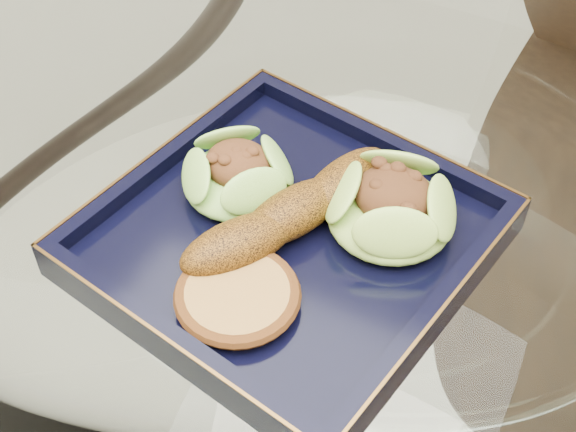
% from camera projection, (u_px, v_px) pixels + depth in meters
% --- Properties ---
extents(dining_table, '(1.13, 1.13, 0.77)m').
position_uv_depth(dining_table, '(353.00, 354.00, 0.76)').
color(dining_table, white).
rests_on(dining_table, ground).
extents(navy_plate, '(0.32, 0.32, 0.02)m').
position_uv_depth(navy_plate, '(288.00, 242.00, 0.62)').
color(navy_plate, black).
rests_on(navy_plate, dining_table).
extents(lettuce_wrap_left, '(0.11, 0.11, 0.03)m').
position_uv_depth(lettuce_wrap_left, '(238.00, 177.00, 0.64)').
color(lettuce_wrap_left, '#598C28').
rests_on(lettuce_wrap_left, navy_plate).
extents(lettuce_wrap_right, '(0.11, 0.11, 0.04)m').
position_uv_depth(lettuce_wrap_right, '(391.00, 210.00, 0.61)').
color(lettuce_wrap_right, olive).
rests_on(lettuce_wrap_right, navy_plate).
extents(roasted_plantain, '(0.11, 0.19, 0.04)m').
position_uv_depth(roasted_plantain, '(294.00, 212.00, 0.61)').
color(roasted_plantain, '#6B3F0B').
rests_on(roasted_plantain, navy_plate).
extents(crumb_patty, '(0.08, 0.08, 0.01)m').
position_uv_depth(crumb_patty, '(238.00, 297.00, 0.56)').
color(crumb_patty, '#A67237').
rests_on(crumb_patty, navy_plate).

